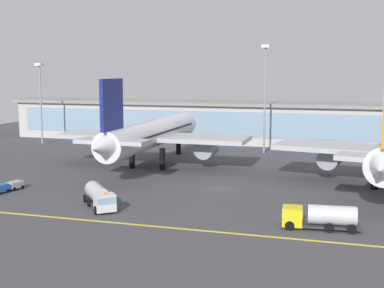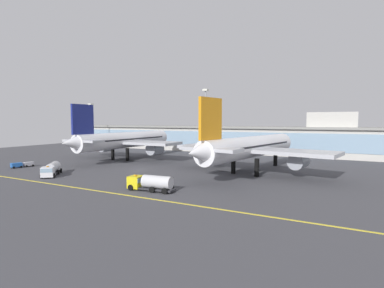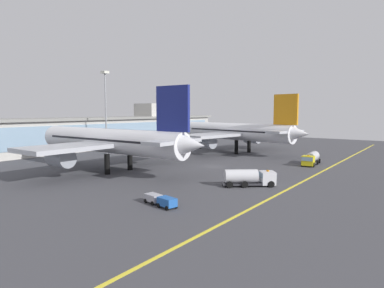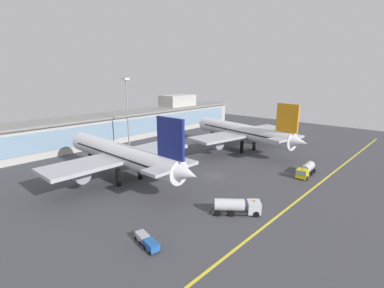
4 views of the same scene
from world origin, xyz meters
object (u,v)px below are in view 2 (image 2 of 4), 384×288
Objects in this scene: apron_light_mast_centre at (206,112)px; service_truck_far at (22,165)px; fuel_tanker_truck at (149,182)px; airliner_near_left at (126,140)px; apron_light_mast_west at (91,119)px; airliner_near_right at (251,148)px; baggage_tug_near at (51,169)px.

service_truck_far is at bearing -122.88° from apron_light_mast_centre.
fuel_tanker_truck reaches higher than service_truck_far.
apron_light_mast_west reaches higher than airliner_near_left.
airliner_near_left is 30.75m from service_truck_far.
airliner_near_right is 47.51m from baggage_tug_near.
baggage_tug_near is at bearing -104.51° from apron_light_mast_centre.
fuel_tanker_truck and baggage_tug_near have the same top height.
airliner_near_left reaches higher than baggage_tug_near.
fuel_tanker_truck is at bearing -36.92° from apron_light_mast_west.
fuel_tanker_truck is at bearing -74.75° from apron_light_mast_centre.
baggage_tug_near is (-29.19, 1.38, 0.00)m from fuel_tanker_truck.
apron_light_mast_centre reaches higher than fuel_tanker_truck.
apron_light_mast_west is (-42.70, 52.62, 12.26)m from baggage_tug_near.
airliner_near_right is (44.35, -6.24, -0.02)m from airliner_near_left.
apron_light_mast_west is at bearing -178.39° from apron_light_mast_centre.
baggage_tug_near is at bearing 131.97° from airliner_near_right.
airliner_near_right is at bearing -97.64° from airliner_near_left.
airliner_near_left reaches higher than service_truck_far.
apron_light_mast_west is 0.84× the size of apron_light_mast_centre.
service_truck_far is (-58.28, -20.60, -5.54)m from airliner_near_right.
apron_light_mast_west reaches higher than baggage_tug_near.
airliner_near_right is 40.31m from apron_light_mast_centre.
fuel_tanker_truck is 29.22m from baggage_tug_near.
airliner_near_right is 8.35× the size of service_truck_far.
apron_light_mast_west is 56.79m from apron_light_mast_centre.
fuel_tanker_truck is 47.72m from service_truck_far.
airliner_near_right is 62.06m from service_truck_far.
apron_light_mast_west reaches higher than service_truck_far.
airliner_near_left is at bearing 164.31° from service_truck_far.
airliner_near_right reaches higher than baggage_tug_near.
baggage_tug_near is 0.41× the size of apron_light_mast_west.
service_truck_far is 61.21m from apron_light_mast_centre.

